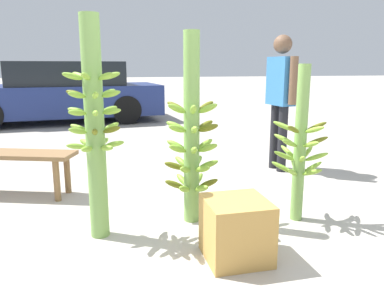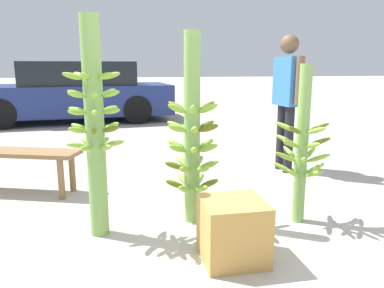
{
  "view_description": "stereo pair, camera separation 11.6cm",
  "coord_description": "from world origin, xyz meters",
  "px_view_note": "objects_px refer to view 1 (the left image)",
  "views": [
    {
      "loc": [
        -0.74,
        -2.41,
        1.24
      ],
      "look_at": [
        -0.08,
        0.31,
        0.66
      ],
      "focal_mm": 35.0,
      "sensor_mm": 36.0,
      "label": 1
    },
    {
      "loc": [
        -0.62,
        -2.44,
        1.24
      ],
      "look_at": [
        -0.08,
        0.31,
        0.66
      ],
      "focal_mm": 35.0,
      "sensor_mm": 36.0,
      "label": 2
    }
  ],
  "objects_px": {
    "vendor_person": "(281,91)",
    "produce_crate": "(236,229)",
    "banana_stalk_left": "(95,127)",
    "banana_stalk_right": "(300,146)",
    "market_bench": "(10,160)",
    "parked_car": "(62,93)",
    "banana_stalk_center": "(192,135)"
  },
  "relations": [
    {
      "from": "produce_crate",
      "to": "banana_stalk_center",
      "type": "bearing_deg",
      "value": 101.58
    },
    {
      "from": "market_bench",
      "to": "parked_car",
      "type": "bearing_deg",
      "value": 108.81
    },
    {
      "from": "banana_stalk_left",
      "to": "market_bench",
      "type": "bearing_deg",
      "value": 126.6
    },
    {
      "from": "banana_stalk_center",
      "to": "vendor_person",
      "type": "xyz_separation_m",
      "value": [
        1.38,
        1.25,
        0.25
      ]
    },
    {
      "from": "banana_stalk_left",
      "to": "banana_stalk_right",
      "type": "height_order",
      "value": "banana_stalk_left"
    },
    {
      "from": "banana_stalk_right",
      "to": "market_bench",
      "type": "bearing_deg",
      "value": 153.69
    },
    {
      "from": "banana_stalk_left",
      "to": "vendor_person",
      "type": "xyz_separation_m",
      "value": [
        2.1,
        1.36,
        0.14
      ]
    },
    {
      "from": "banana_stalk_right",
      "to": "produce_crate",
      "type": "height_order",
      "value": "banana_stalk_right"
    },
    {
      "from": "banana_stalk_left",
      "to": "market_bench",
      "type": "distance_m",
      "value": 1.47
    },
    {
      "from": "banana_stalk_center",
      "to": "parked_car",
      "type": "relative_size",
      "value": 0.33
    },
    {
      "from": "banana_stalk_left",
      "to": "produce_crate",
      "type": "height_order",
      "value": "banana_stalk_left"
    },
    {
      "from": "market_bench",
      "to": "banana_stalk_right",
      "type": "bearing_deg",
      "value": -7.14
    },
    {
      "from": "banana_stalk_left",
      "to": "vendor_person",
      "type": "distance_m",
      "value": 2.51
    },
    {
      "from": "market_bench",
      "to": "produce_crate",
      "type": "distance_m",
      "value": 2.39
    },
    {
      "from": "banana_stalk_left",
      "to": "parked_car",
      "type": "relative_size",
      "value": 0.35
    },
    {
      "from": "banana_stalk_left",
      "to": "parked_car",
      "type": "bearing_deg",
      "value": 97.36
    },
    {
      "from": "vendor_person",
      "to": "produce_crate",
      "type": "height_order",
      "value": "vendor_person"
    },
    {
      "from": "vendor_person",
      "to": "parked_car",
      "type": "relative_size",
      "value": 0.35
    },
    {
      "from": "banana_stalk_left",
      "to": "produce_crate",
      "type": "bearing_deg",
      "value": -32.78
    },
    {
      "from": "banana_stalk_center",
      "to": "banana_stalk_right",
      "type": "relative_size",
      "value": 1.19
    },
    {
      "from": "banana_stalk_left",
      "to": "banana_stalk_right",
      "type": "relative_size",
      "value": 1.26
    },
    {
      "from": "banana_stalk_center",
      "to": "produce_crate",
      "type": "xyz_separation_m",
      "value": [
        0.14,
        -0.67,
        -0.51
      ]
    },
    {
      "from": "banana_stalk_center",
      "to": "banana_stalk_right",
      "type": "xyz_separation_m",
      "value": [
        0.84,
        -0.18,
        -0.09
      ]
    },
    {
      "from": "banana_stalk_right",
      "to": "vendor_person",
      "type": "relative_size",
      "value": 0.79
    },
    {
      "from": "banana_stalk_right",
      "to": "vendor_person",
      "type": "bearing_deg",
      "value": 69.63
    },
    {
      "from": "market_bench",
      "to": "produce_crate",
      "type": "xyz_separation_m",
      "value": [
        1.7,
        -1.68,
        -0.16
      ]
    },
    {
      "from": "banana_stalk_right",
      "to": "produce_crate",
      "type": "xyz_separation_m",
      "value": [
        -0.71,
        -0.49,
        -0.42
      ]
    },
    {
      "from": "banana_stalk_left",
      "to": "banana_stalk_right",
      "type": "distance_m",
      "value": 1.59
    },
    {
      "from": "banana_stalk_right",
      "to": "market_bench",
      "type": "relative_size",
      "value": 0.98
    },
    {
      "from": "banana_stalk_right",
      "to": "vendor_person",
      "type": "xyz_separation_m",
      "value": [
        0.53,
        1.43,
        0.34
      ]
    },
    {
      "from": "banana_stalk_right",
      "to": "market_bench",
      "type": "distance_m",
      "value": 2.7
    },
    {
      "from": "parked_car",
      "to": "produce_crate",
      "type": "distance_m",
      "value": 6.98
    }
  ]
}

